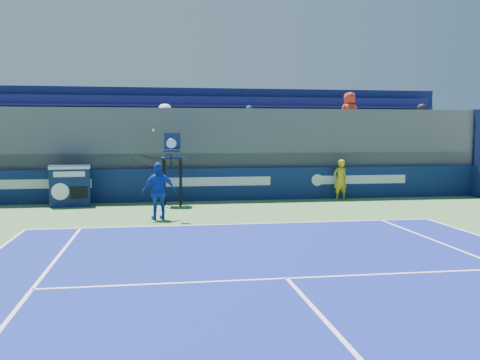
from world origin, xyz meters
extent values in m
imported|color=gold|center=(4.55, 16.60, 0.76)|extent=(0.59, 0.44, 1.50)
cube|color=white|center=(0.00, 11.88, 0.02)|extent=(10.97, 0.07, 0.00)
cube|color=white|center=(0.00, 6.40, 0.02)|extent=(8.23, 0.07, 0.00)
cube|color=#0D1D4D|center=(0.00, 17.10, 0.60)|extent=(20.40, 0.20, 1.20)
cube|color=white|center=(-6.00, 17.00, 0.72)|extent=(3.20, 0.01, 0.32)
cube|color=white|center=(0.00, 17.00, 0.72)|extent=(4.00, 0.01, 0.32)
cube|color=white|center=(5.50, 17.00, 0.72)|extent=(3.60, 0.01, 0.32)
cylinder|color=white|center=(3.80, 16.99, 0.72)|extent=(0.44, 0.01, 0.44)
cube|color=#0E1B48|center=(-5.04, 16.38, 0.70)|extent=(1.37, 0.83, 1.40)
cube|color=silver|center=(-5.04, 16.38, 1.33)|extent=(1.39, 0.86, 0.10)
cylinder|color=white|center=(-5.30, 15.99, 0.55)|extent=(0.56, 0.08, 0.56)
cube|color=black|center=(-4.70, 16.05, 0.50)|extent=(0.55, 0.08, 0.40)
cube|color=silver|center=(-5.00, 16.02, 1.12)|extent=(1.00, 0.12, 0.18)
cylinder|color=black|center=(-1.93, 15.73, 0.80)|extent=(0.08, 0.08, 1.60)
cylinder|color=black|center=(-1.37, 15.68, 0.80)|extent=(0.08, 0.08, 1.60)
cylinder|color=black|center=(-1.88, 16.29, 0.80)|extent=(0.08, 0.08, 1.60)
cylinder|color=black|center=(-1.32, 16.24, 0.80)|extent=(0.08, 0.08, 1.60)
cube|color=#0E1747|center=(-1.62, 15.98, 1.63)|extent=(0.76, 0.76, 0.06)
cube|color=#131C48|center=(-1.63, 15.88, 1.88)|extent=(0.59, 0.50, 0.08)
cube|color=navy|center=(-1.60, 16.24, 2.18)|extent=(0.55, 0.11, 0.60)
imported|color=#163DB4|center=(-2.09, 13.02, 0.83)|extent=(1.03, 0.60, 1.64)
cylinder|color=black|center=(-1.74, 13.02, 1.70)|extent=(0.05, 0.16, 0.39)
torus|color=#BBBBBF|center=(-1.73, 12.95, 2.18)|extent=(0.31, 0.15, 0.29)
cylinder|color=white|center=(-1.73, 12.95, 2.18)|extent=(0.26, 0.11, 0.24)
sphere|color=yellow|center=(-2.23, 12.90, 2.55)|extent=(0.07, 0.07, 0.07)
cube|color=#55555B|center=(0.00, 19.00, 1.69)|extent=(20.40, 3.60, 3.38)
cube|color=#55555B|center=(0.00, 17.65, 1.48)|extent=(20.40, 0.90, 0.55)
cube|color=#161952|center=(0.00, 17.55, 1.95)|extent=(20.00, 0.45, 0.08)
cube|color=#161952|center=(0.00, 17.80, 2.15)|extent=(20.00, 0.06, 0.45)
cube|color=#55555B|center=(0.00, 18.55, 2.02)|extent=(20.40, 0.90, 0.55)
cube|color=#161952|center=(0.00, 18.45, 2.50)|extent=(20.00, 0.45, 0.08)
cube|color=#161952|center=(0.00, 18.70, 2.70)|extent=(20.00, 0.06, 0.45)
cube|color=#55555B|center=(0.00, 19.45, 2.58)|extent=(20.40, 0.90, 0.55)
cube|color=#161952|center=(0.00, 19.35, 3.05)|extent=(20.00, 0.45, 0.08)
cube|color=#161952|center=(0.00, 19.60, 3.25)|extent=(20.00, 0.06, 0.45)
cube|color=#55555B|center=(0.00, 20.35, 3.13)|extent=(20.40, 0.90, 0.55)
cube|color=#161952|center=(0.00, 20.25, 3.60)|extent=(20.00, 0.45, 0.08)
cube|color=#161952|center=(0.00, 20.50, 3.80)|extent=(20.00, 0.06, 0.45)
cube|color=#0C1647|center=(0.00, 20.95, 2.20)|extent=(20.80, 0.30, 4.40)
cube|color=#0C1647|center=(10.35, 19.00, 1.70)|extent=(0.30, 3.90, 3.40)
imported|color=white|center=(-1.82, 17.60, 2.65)|extent=(1.17, 0.71, 1.76)
imported|color=teal|center=(1.33, 17.60, 2.64)|extent=(1.08, 0.61, 1.74)
imported|color=#B43019|center=(5.57, 18.50, 3.22)|extent=(0.96, 0.70, 1.80)
imported|color=black|center=(8.16, 17.60, 2.69)|extent=(0.72, 0.52, 1.85)
camera|label=1|loc=(-2.16, -2.22, 2.47)|focal=40.00mm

